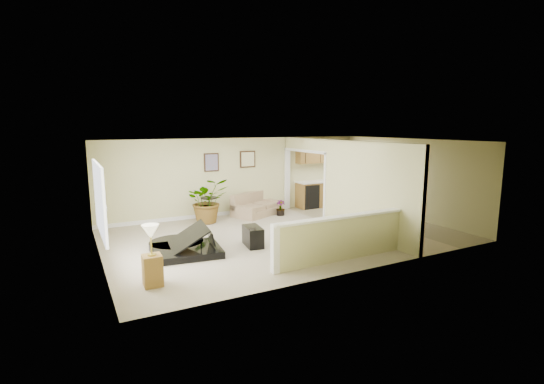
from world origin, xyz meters
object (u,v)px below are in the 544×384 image
small_plant (281,209)px  piano_bench (253,236)px  loveseat (257,204)px  palm_plant (208,201)px  piano (182,228)px  accent_table (209,206)px  lamp_stand (152,260)px

small_plant → piano_bench: bearing=-130.4°
loveseat → palm_plant: palm_plant is taller
loveseat → small_plant: bearing=-60.6°
piano → small_plant: piano is taller
palm_plant → small_plant: bearing=-4.2°
small_plant → palm_plant: bearing=175.8°
piano → palm_plant: (1.44, 2.47, 0.07)m
palm_plant → accent_table: bearing=59.8°
palm_plant → loveseat: bearing=9.3°
accent_table → loveseat: bearing=4.2°
piano → lamp_stand: (-1.00, -1.62, -0.11)m
palm_plant → lamp_stand: palm_plant is taller
loveseat → lamp_stand: lamp_stand is taller
accent_table → lamp_stand: size_ratio=0.64×
piano_bench → lamp_stand: bearing=-153.2°
loveseat → accent_table: loveseat is taller
piano → accent_table: bearing=66.9°
piano → loveseat: 4.23m
piano → small_plant: 4.49m
piano_bench → accent_table: bearing=92.1°
piano_bench → lamp_stand: size_ratio=0.62×
loveseat → small_plant: 0.80m
piano → palm_plant: 2.86m
piano → loveseat: (3.20, 2.76, -0.24)m
piano → palm_plant: bearing=66.9°
piano → accent_table: 3.05m
palm_plant → small_plant: (2.40, -0.18, -0.46)m
small_plant → lamp_stand: lamp_stand is taller
piano_bench → loveseat: 3.42m
piano_bench → palm_plant: (-0.20, 2.76, 0.43)m
accent_table → lamp_stand: (-2.53, -4.26, 0.01)m
accent_table → piano_bench: bearing=-87.9°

